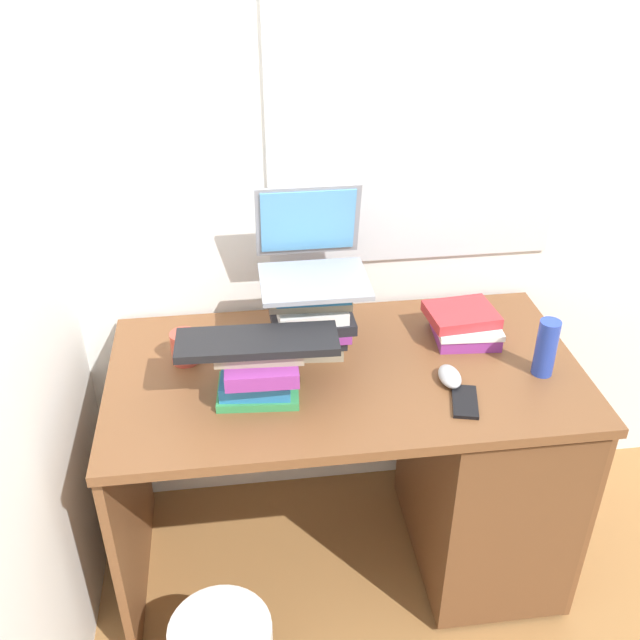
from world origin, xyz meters
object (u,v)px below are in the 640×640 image
object	(u,v)px
book_stack_side	(464,324)
cell_phone	(465,402)
desk	(452,457)
computer_mouse	(450,376)
book_stack_tall	(312,316)
keyboard	(257,342)
laptop	(311,256)
mug	(185,347)
water_bottle	(546,348)
book_stack_keyboard_riser	(259,370)

from	to	relation	value
book_stack_side	cell_phone	world-z (taller)	book_stack_side
desk	computer_mouse	world-z (taller)	computer_mouse
book_stack_tall	keyboard	xyz separation A→B (m)	(-0.17, -0.19, 0.05)
laptop	mug	distance (m)	0.45
laptop	mug	size ratio (longest dim) A/B	2.59
computer_mouse	cell_phone	distance (m)	0.10
computer_mouse	water_bottle	xyz separation A→B (m)	(0.27, 0.01, 0.07)
mug	desk	bearing A→B (deg)	-8.97
desk	mug	xyz separation A→B (m)	(-0.79, 0.12, 0.40)
cell_phone	book_stack_tall	bearing A→B (deg)	154.99
desk	laptop	size ratio (longest dim) A/B	4.46
book_stack_keyboard_riser	computer_mouse	world-z (taller)	book_stack_keyboard_riser
desk	cell_phone	size ratio (longest dim) A/B	9.87
desk	computer_mouse	size ratio (longest dim) A/B	12.90
keyboard	water_bottle	bearing A→B (deg)	1.81
keyboard	computer_mouse	world-z (taller)	keyboard
computer_mouse	water_bottle	world-z (taller)	water_bottle
book_stack_side	book_stack_keyboard_riser	bearing A→B (deg)	-161.87
keyboard	cell_phone	size ratio (longest dim) A/B	3.09
book_stack_tall	water_bottle	world-z (taller)	book_stack_tall
book_stack_keyboard_riser	desk	bearing A→B (deg)	5.75
book_stack_tall	water_bottle	bearing A→B (deg)	-17.49
desk	book_stack_side	distance (m)	0.43
book_stack_tall	mug	xyz separation A→B (m)	(-0.37, -0.01, -0.07)
book_stack_side	computer_mouse	distance (m)	0.24
book_stack_keyboard_riser	keyboard	world-z (taller)	keyboard
book_stack_tall	mug	distance (m)	0.37
book_stack_tall	computer_mouse	xyz separation A→B (m)	(0.36, -0.20, -0.10)
computer_mouse	mug	world-z (taller)	mug
book_stack_keyboard_riser	laptop	bearing A→B (deg)	55.40
desk	mug	bearing A→B (deg)	171.03
cell_phone	keyboard	bearing A→B (deg)	-177.32
laptop	computer_mouse	bearing A→B (deg)	-36.78
book_stack_tall	book_stack_side	xyz separation A→B (m)	(0.46, 0.01, -0.07)
book_stack_side	computer_mouse	world-z (taller)	book_stack_side
keyboard	water_bottle	xyz separation A→B (m)	(0.79, -0.00, -0.09)
book_stack_side	water_bottle	world-z (taller)	water_bottle
desk	mug	size ratio (longest dim) A/B	11.54
desk	water_bottle	xyz separation A→B (m)	(0.20, -0.07, 0.44)
book_stack_side	keyboard	distance (m)	0.67
computer_mouse	cell_phone	size ratio (longest dim) A/B	0.76
book_stack_tall	cell_phone	world-z (taller)	book_stack_tall
laptop	water_bottle	bearing A→B (deg)	-22.38
keyboard	mug	distance (m)	0.30
desk	cell_phone	world-z (taller)	cell_phone
computer_mouse	water_bottle	bearing A→B (deg)	1.47
book_stack_keyboard_riser	keyboard	xyz separation A→B (m)	(0.00, -0.00, 0.09)
desk	cell_phone	xyz separation A→B (m)	(-0.05, -0.17, 0.36)
keyboard	desk	bearing A→B (deg)	8.03
keyboard	mug	bearing A→B (deg)	139.19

